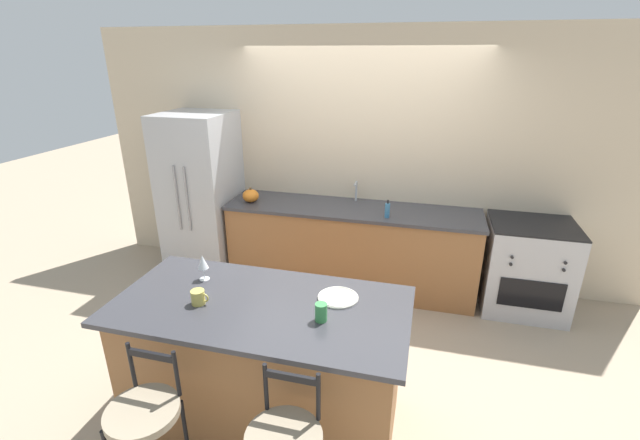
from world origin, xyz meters
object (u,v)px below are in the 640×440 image
object	(u,v)px
oven_range	(526,267)
dinner_plate	(338,297)
wine_glass	(203,262)
tumbler_cup	(321,312)
coffee_mug	(198,297)
refrigerator	(202,196)
soap_bottle	(387,210)
pumpkin_decoration	(251,196)
bar_stool_near	(146,426)

from	to	relation	value
oven_range	dinner_plate	world-z (taller)	dinner_plate
wine_glass	tumbler_cup	bearing A→B (deg)	-16.57
wine_glass	coffee_mug	world-z (taller)	wine_glass
refrigerator	soap_bottle	size ratio (longest dim) A/B	10.21
coffee_mug	tumbler_cup	size ratio (longest dim) A/B	1.04
coffee_mug	oven_range	bearing A→B (deg)	41.56
dinner_plate	refrigerator	bearing A→B (deg)	137.97
tumbler_cup	pumpkin_decoration	bearing A→B (deg)	123.19
oven_range	wine_glass	world-z (taller)	wine_glass
bar_stool_near	pumpkin_decoration	xyz separation A→B (m)	(-0.49, 2.63, 0.43)
refrigerator	oven_range	xyz separation A→B (m)	(3.48, 0.04, -0.46)
wine_glass	pumpkin_decoration	bearing A→B (deg)	102.63
refrigerator	wine_glass	xyz separation A→B (m)	(1.00, -1.76, 0.16)
bar_stool_near	wine_glass	xyz separation A→B (m)	(-0.11, 0.91, 0.53)
oven_range	coffee_mug	size ratio (longest dim) A/B	7.73
soap_bottle	pumpkin_decoration	bearing A→B (deg)	176.05
oven_range	tumbler_cup	bearing A→B (deg)	-127.02
bar_stool_near	tumbler_cup	bearing A→B (deg)	38.17
refrigerator	pumpkin_decoration	size ratio (longest dim) A/B	10.48
dinner_plate	pumpkin_decoration	distance (m)	2.19
refrigerator	tumbler_cup	bearing A→B (deg)	-46.70
bar_stool_near	coffee_mug	bearing A→B (deg)	88.70
tumbler_cup	soap_bottle	xyz separation A→B (m)	(0.18, 1.89, -0.01)
coffee_mug	refrigerator	bearing A→B (deg)	118.60
bar_stool_near	dinner_plate	distance (m)	1.31
refrigerator	tumbler_cup	world-z (taller)	refrigerator
wine_glass	bar_stool_near	bearing A→B (deg)	-83.30
coffee_mug	pumpkin_decoration	xyz separation A→B (m)	(-0.51, 2.01, -0.01)
dinner_plate	wine_glass	xyz separation A→B (m)	(-0.96, 0.01, 0.12)
bar_stool_near	coffee_mug	xyz separation A→B (m)	(0.01, 0.62, 0.44)
wine_glass	soap_bottle	size ratio (longest dim) A/B	1.04
oven_range	coffee_mug	xyz separation A→B (m)	(-2.36, -2.10, 0.53)
oven_range	soap_bottle	bearing A→B (deg)	-172.32
refrigerator	dinner_plate	distance (m)	2.64
wine_glass	tumbler_cup	world-z (taller)	wine_glass
oven_range	coffee_mug	world-z (taller)	coffee_mug
oven_range	coffee_mug	bearing A→B (deg)	-138.44
wine_glass	coffee_mug	bearing A→B (deg)	-67.46
dinner_plate	soap_bottle	bearing A→B (deg)	85.14
oven_range	coffee_mug	distance (m)	3.20
bar_stool_near	coffee_mug	size ratio (longest dim) A/B	8.19
oven_range	bar_stool_near	distance (m)	3.61
bar_stool_near	soap_bottle	xyz separation A→B (m)	(1.00, 2.53, 0.44)
bar_stool_near	coffee_mug	world-z (taller)	coffee_mug
oven_range	pumpkin_decoration	size ratio (longest dim) A/B	5.22
oven_range	bar_stool_near	bearing A→B (deg)	-131.21
wine_glass	coffee_mug	distance (m)	0.33
bar_stool_near	dinner_plate	size ratio (longest dim) A/B	3.68
refrigerator	tumbler_cup	distance (m)	2.80
oven_range	tumbler_cup	xyz separation A→B (m)	(-1.57, -2.08, 0.54)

